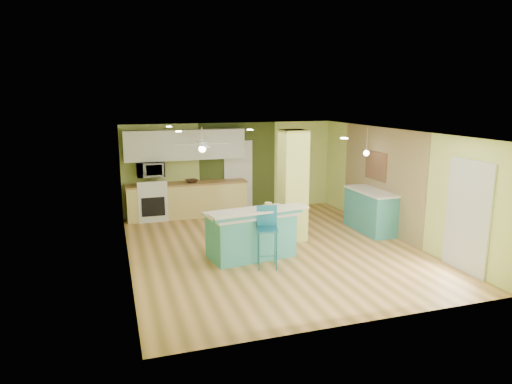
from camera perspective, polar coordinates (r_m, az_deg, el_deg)
floor at (r=9.94m, az=2.12°, el=-7.07°), size 6.00×7.00×0.01m
ceiling at (r=9.43m, az=2.24°, el=7.51°), size 6.00×7.00×0.01m
wall_back at (r=12.90m, az=-3.16°, el=3.09°), size 6.00×0.01×2.50m
wall_front at (r=6.53m, az=12.79°, el=-6.05°), size 6.00×0.01×2.50m
wall_left at (r=9.05m, az=-16.01°, el=-1.18°), size 0.01×7.00×2.50m
wall_right at (r=10.99m, az=17.07°, el=1.02°), size 0.01×7.00×2.50m
wood_panel at (r=11.47m, az=15.30°, el=1.56°), size 0.02×3.40×2.50m
olive_accent at (r=12.94m, az=-2.28°, el=3.13°), size 2.20×0.02×2.50m
interior_door at (r=12.95m, az=-2.24°, el=2.02°), size 0.82×0.05×2.00m
french_door at (r=9.26m, az=24.91°, el=-2.83°), size 0.04×1.08×2.10m
column at (r=10.30m, az=4.63°, el=0.80°), size 0.55×0.55×2.50m
kitchen_run at (r=12.49m, az=-8.53°, el=-0.96°), size 3.25×0.63×0.94m
stove at (r=12.37m, az=-12.86°, el=-1.31°), size 0.76×0.66×1.08m
upper_cabinets at (r=12.37m, az=-8.84°, el=5.86°), size 3.20×0.34×0.80m
microwave at (r=12.22m, az=-13.06°, el=2.77°), size 0.70×0.48×0.39m
ceiling_fan at (r=11.10m, az=-6.74°, el=5.89°), size 1.41×1.41×0.61m
pendant_lamp at (r=11.32m, az=13.63°, el=4.77°), size 0.14×0.14×0.69m
wall_decor at (r=11.57m, az=14.75°, el=3.19°), size 0.03×0.90×0.70m
peninsula at (r=9.29m, az=-0.59°, el=-5.19°), size 2.05×1.33×1.07m
bar_stool at (r=8.71m, az=1.39°, el=-4.35°), size 0.48×0.48×1.18m
side_counter at (r=11.39m, az=14.13°, el=-2.27°), size 0.67×1.57×1.01m
fruit_bowl at (r=12.39m, az=-8.06°, el=1.36°), size 0.41×0.41×0.08m
canister at (r=9.29m, az=1.54°, el=-1.85°), size 0.15×0.15×0.17m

